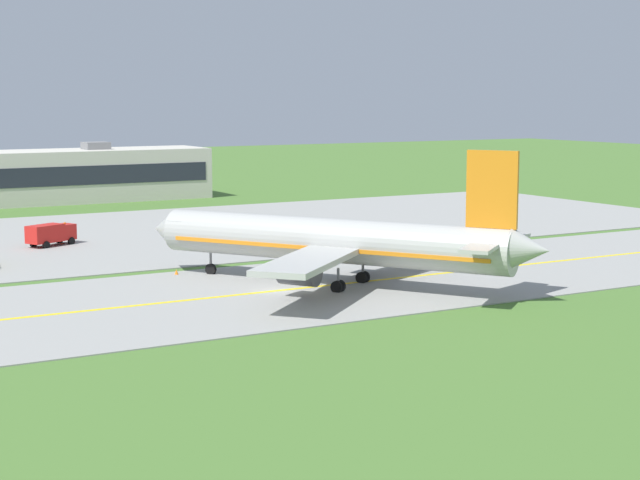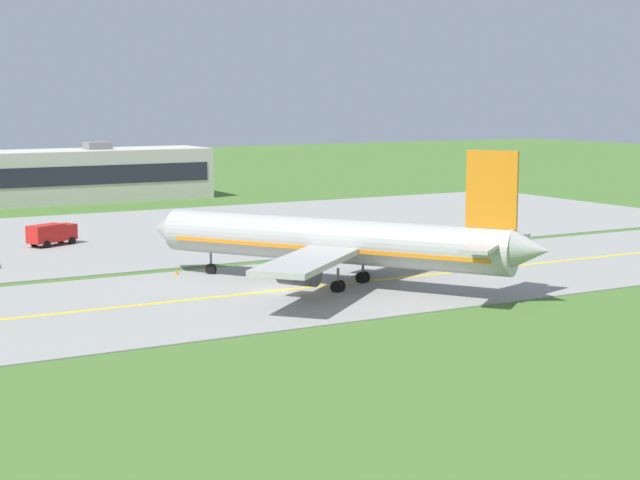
% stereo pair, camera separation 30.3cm
% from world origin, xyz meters
% --- Properties ---
extents(ground_plane, '(500.00, 500.00, 0.00)m').
position_xyz_m(ground_plane, '(0.00, 0.00, 0.00)').
color(ground_plane, '#47702D').
extents(taxiway_strip, '(240.00, 28.00, 0.10)m').
position_xyz_m(taxiway_strip, '(0.00, 0.00, 0.05)').
color(taxiway_strip, gray).
rests_on(taxiway_strip, ground).
extents(apron_pad, '(140.00, 52.00, 0.10)m').
position_xyz_m(apron_pad, '(10.00, 42.00, 0.05)').
color(apron_pad, gray).
rests_on(apron_pad, ground).
extents(taxiway_centreline, '(220.00, 0.60, 0.01)m').
position_xyz_m(taxiway_centreline, '(0.00, 0.00, 0.11)').
color(taxiway_centreline, yellow).
rests_on(taxiway_centreline, taxiway_strip).
extents(airplane_lead, '(29.31, 35.10, 12.70)m').
position_xyz_m(airplane_lead, '(5.69, -0.36, 4.13)').
color(airplane_lead, '#ADADA8').
rests_on(airplane_lead, ground).
extents(service_truck_baggage, '(6.29, 4.50, 2.60)m').
position_xyz_m(service_truck_baggage, '(-9.80, 37.70, 1.53)').
color(service_truck_baggage, red).
rests_on(service_truck_baggage, ground).
extents(terminal_building, '(60.79, 12.62, 9.68)m').
position_xyz_m(terminal_building, '(-0.33, 87.76, 4.26)').
color(terminal_building, beige).
rests_on(terminal_building, ground).
extents(traffic_cone_near_edge, '(0.44, 0.44, 0.60)m').
position_xyz_m(traffic_cone_near_edge, '(-4.65, 12.35, 0.30)').
color(traffic_cone_near_edge, orange).
rests_on(traffic_cone_near_edge, ground).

